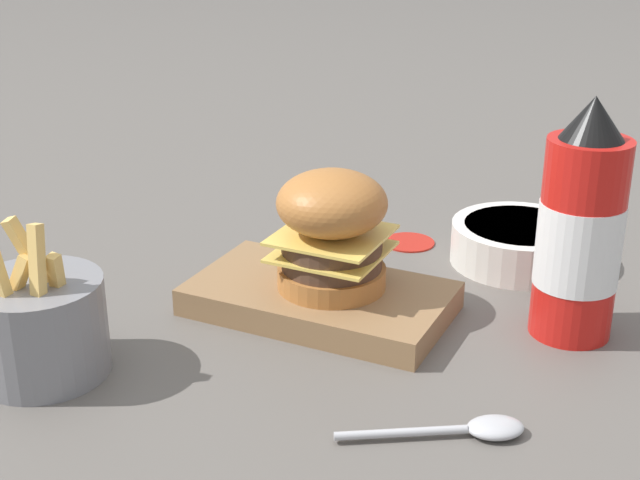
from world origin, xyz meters
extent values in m
plane|color=#5B5651|center=(0.00, 0.00, 0.00)|extent=(6.00, 6.00, 0.00)
cube|color=olive|center=(-0.04, 0.01, 0.01)|extent=(0.26, 0.15, 0.03)
cylinder|color=#AD6B33|center=(-0.05, 0.00, 0.04)|extent=(0.11, 0.11, 0.02)
cylinder|color=#4C3323|center=(-0.05, 0.00, 0.06)|extent=(0.10, 0.10, 0.01)
cube|color=#EAC656|center=(-0.05, 0.00, 0.07)|extent=(0.10, 0.10, 0.00)
cylinder|color=#4C3323|center=(-0.05, 0.00, 0.07)|extent=(0.10, 0.10, 0.01)
cube|color=#EAC656|center=(-0.05, 0.00, 0.08)|extent=(0.10, 0.10, 0.00)
ellipsoid|color=#AD6B33|center=(-0.05, 0.00, 0.12)|extent=(0.11, 0.11, 0.06)
cylinder|color=red|center=(-0.27, -0.06, 0.10)|extent=(0.08, 0.08, 0.19)
cylinder|color=silver|center=(-0.27, -0.06, 0.09)|extent=(0.08, 0.08, 0.08)
cone|color=black|center=(-0.27, -0.06, 0.21)|extent=(0.06, 0.06, 0.04)
cylinder|color=slate|center=(0.13, 0.22, 0.04)|extent=(0.12, 0.12, 0.09)
cube|color=#E5B760|center=(0.13, 0.21, 0.10)|extent=(0.04, 0.03, 0.09)
cube|color=#E5B760|center=(0.11, 0.21, 0.09)|extent=(0.02, 0.02, 0.07)
cube|color=#E5B760|center=(0.11, 0.23, 0.10)|extent=(0.02, 0.03, 0.09)
cube|color=#E5B760|center=(0.14, 0.23, 0.09)|extent=(0.03, 0.03, 0.07)
cube|color=#E5B760|center=(0.14, 0.25, 0.09)|extent=(0.02, 0.01, 0.08)
cylinder|color=silver|center=(-0.19, -0.20, 0.02)|extent=(0.15, 0.15, 0.05)
cylinder|color=#CC4C33|center=(-0.19, -0.20, 0.04)|extent=(0.13, 0.13, 0.01)
cylinder|color=#B2B2B7|center=(-0.19, 0.18, 0.01)|extent=(0.09, 0.06, 0.01)
ellipsoid|color=#B2B2B7|center=(-0.25, 0.14, 0.01)|extent=(0.06, 0.05, 0.01)
cylinder|color=#B21E14|center=(-0.06, -0.20, 0.00)|extent=(0.06, 0.06, 0.00)
camera|label=1|loc=(-0.39, 0.73, 0.41)|focal=50.00mm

